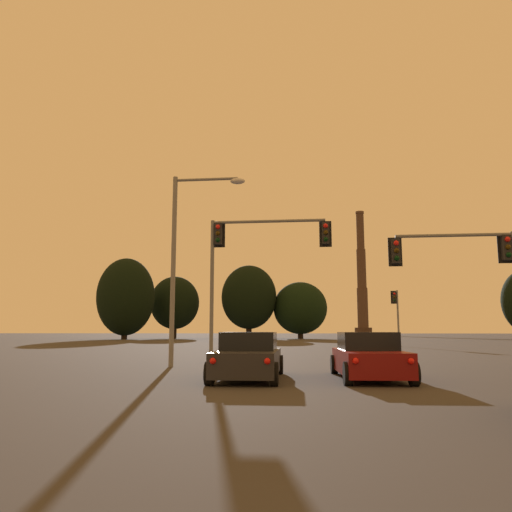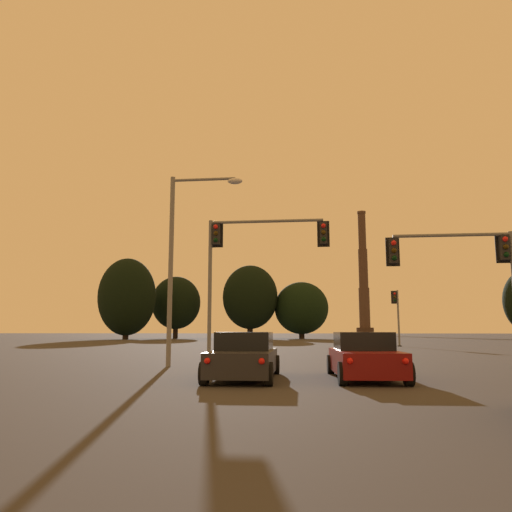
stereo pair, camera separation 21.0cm
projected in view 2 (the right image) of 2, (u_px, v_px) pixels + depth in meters
sedan_left_lane_front at (245, 357)px, 15.42m from camera, size 2.08×4.74×1.43m
sedan_center_lane_front at (364, 357)px, 15.40m from camera, size 2.20×4.78×1.43m
traffic_light_overhead_right at (469, 263)px, 20.69m from camera, size 5.27×0.50×5.55m
traffic_light_far_right at (397, 309)px, 47.90m from camera, size 0.78×0.50×5.36m
traffic_light_overhead_left at (248, 252)px, 23.74m from camera, size 5.90×0.50×6.76m
street_lamp at (183, 247)px, 21.22m from camera, size 3.16×0.36×8.10m
smokestack at (364, 286)px, 160.54m from camera, size 5.44×5.44×40.39m
treeline_right_mid at (250, 297)px, 93.31m from camera, size 10.29×9.26×13.70m
treeline_left_mid at (127, 297)px, 88.23m from camera, size 10.19×9.17×14.30m
treeline_far_left at (301, 308)px, 93.97m from camera, size 10.11×9.10×10.64m
treeline_center_right at (176, 303)px, 95.99m from camera, size 9.37×8.44×11.88m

